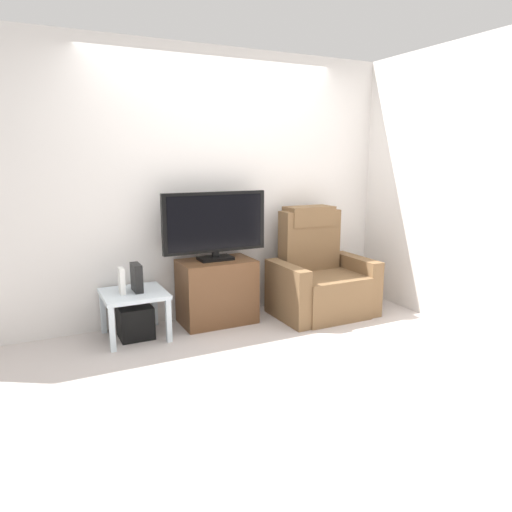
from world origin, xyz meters
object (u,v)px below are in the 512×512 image
Objects in this scene: tv_stand at (217,291)px; game_console at (137,278)px; subwoofer_box at (135,322)px; television at (215,224)px; book_upright at (122,281)px; side_table at (134,299)px; recliner_armchair at (319,277)px.

game_console is (-0.77, -0.04, 0.23)m from tv_stand.
tv_stand is at bearing 3.47° from subwoofer_box.
game_console reaches higher than tv_stand.
tv_stand is 0.65m from television.
subwoofer_box is 0.40m from book_upright.
television reaches higher than book_upright.
tv_stand is at bearing 4.35° from book_upright.
subwoofer_box is (-0.80, -0.07, -0.81)m from television.
book_upright is at bearing -168.69° from side_table.
television is at bearing 4.80° from subwoofer_box.
game_console is (-0.77, -0.06, -0.42)m from television.
game_console is (0.14, 0.03, 0.01)m from book_upright.
subwoofer_box is 1.17× the size of game_console.
television reaches higher than tv_stand.
tv_stand is 0.82m from subwoofer_box.
recliner_armchair is 4.68× the size of book_upright.
tv_stand reaches higher than side_table.
recliner_armchair is at bearing -4.37° from subwoofer_box.
side_table is at bearing -164.05° from game_console.
television is 1.88× the size of side_table.
television is at bearing 4.80° from side_table.
subwoofer_box is (-0.00, 0.00, -0.21)m from side_table.
game_console is (0.03, 0.01, 0.19)m from side_table.
recliner_armchair is 1.87m from subwoofer_box.
television is at bearing 176.73° from recliner_armchair.
side_table is (-0.80, -0.05, 0.05)m from tv_stand.
book_upright is 0.94× the size of game_console.
side_table is 0.21m from subwoofer_box.
subwoofer_box is at bearing -176.39° from recliner_armchair.
television is at bearing 90.00° from tv_stand.
side_table is (-0.80, -0.07, -0.60)m from television.
recliner_armchair is at bearing -11.25° from television.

